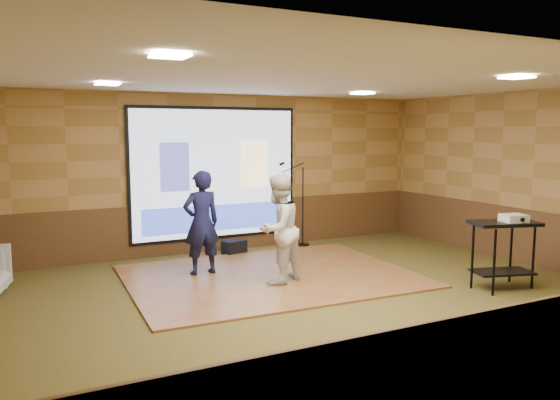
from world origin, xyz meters
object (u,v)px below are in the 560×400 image
dance_floor (271,276)px  player_left (201,223)px  mic_stand (300,221)px  duffel_bag (234,247)px  projector (514,218)px  projector_screen (216,175)px  player_right (278,229)px  av_table (504,241)px

dance_floor → player_left: player_left is taller
mic_stand → duffel_bag: mic_stand is taller
player_left → mic_stand: size_ratio=0.97×
dance_floor → mic_stand: mic_stand is taller
dance_floor → projector: (2.87, -2.17, 1.04)m
projector_screen → player_left: 1.93m
player_right → mic_stand: size_ratio=0.96×
projector_screen → duffel_bag: projector_screen is taller
player_right → av_table: 3.31m
av_table → projector: 0.37m
projector_screen → av_table: 5.22m
player_right → dance_floor: bearing=-127.1°
player_left → mic_stand: mic_stand is taller
player_right → av_table: player_right is taller
player_right → duffel_bag: size_ratio=3.91×
projector_screen → projector: size_ratio=10.00×
av_table → mic_stand: size_ratio=0.59×
av_table → projector: size_ratio=3.01×
av_table → mic_stand: (-1.19, 4.00, -0.21)m
player_left → projector: bearing=140.8°
player_left → projector: size_ratio=5.00×
player_left → duffel_bag: bearing=-134.0°
projector → mic_stand: 4.32m
dance_floor → av_table: 3.55m
player_left → projector: 4.70m
dance_floor → player_right: size_ratio=2.69×
player_left → player_right: (0.87, -1.00, -0.01)m
dance_floor → av_table: av_table is taller
av_table → dance_floor: bearing=143.0°
dance_floor → player_right: bearing=-99.7°
projector_screen → av_table: bearing=-56.1°
projector → duffel_bag: 4.92m
player_left → av_table: 4.58m
av_table → projector: bearing=-42.2°
av_table → duffel_bag: 4.75m
duffel_bag → projector: bearing=-55.0°
player_left → projector: (3.81, -2.75, 0.19)m
player_right → mic_stand: 2.89m
dance_floor → mic_stand: (1.59, 1.91, 0.48)m
projector_screen → projector: 5.30m
av_table → duffel_bag: (-2.68, 3.88, -0.58)m
player_left → duffel_bag: player_left is taller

